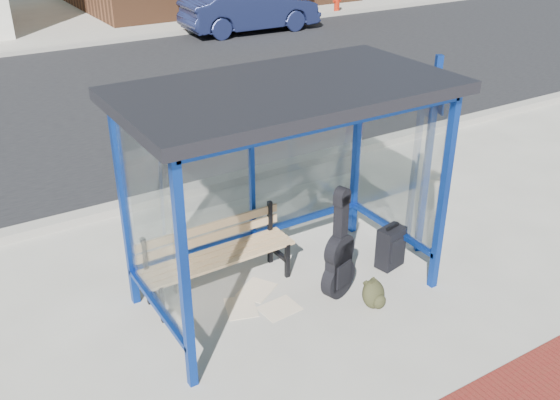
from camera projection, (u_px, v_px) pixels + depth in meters
ground at (287, 293)px, 7.03m from camera, size 120.00×120.00×0.00m
curb_near at (182, 192)px, 9.20m from camera, size 60.00×0.25×0.12m
street_asphalt at (84, 103)px, 13.09m from camera, size 60.00×10.00×0.00m
curb_far at (30, 51)px, 16.93m from camera, size 60.00×0.25×0.12m
far_sidewalk at (16, 40)px, 18.40m from camera, size 60.00×4.00×0.01m
bus_shelter at (284, 117)px, 6.15m from camera, size 3.30×1.80×2.42m
bench at (217, 252)px, 6.93m from camera, size 1.76×0.46×0.83m
guitar_bag at (339, 260)px, 6.79m from camera, size 0.48×0.26×1.26m
suitcase at (391, 247)px, 7.41m from camera, size 0.36×0.27×0.57m
backpack at (374, 295)px, 6.73m from camera, size 0.29×0.27×0.33m
sign_post at (430, 148)px, 7.24m from camera, size 0.16×0.29×2.47m
newspaper_a at (241, 307)px, 6.79m from camera, size 0.43×0.49×0.01m
newspaper_b at (280, 308)px, 6.77m from camera, size 0.43×0.35×0.01m
newspaper_c at (257, 290)px, 7.08m from camera, size 0.53×0.50×0.01m
parked_car at (250, 8)px, 19.09m from camera, size 4.31×1.65×1.40m
fire_hydrant at (337, 1)px, 22.16m from camera, size 0.32×0.21×0.72m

